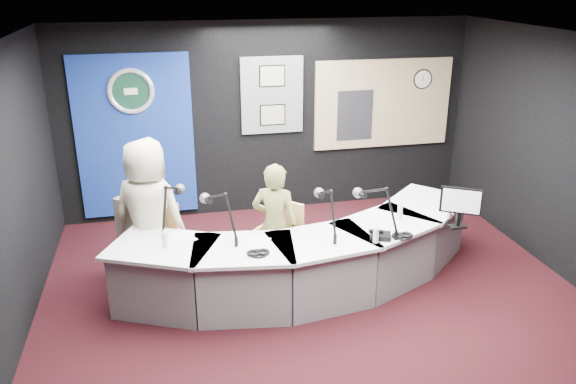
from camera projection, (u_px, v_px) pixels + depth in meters
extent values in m
plane|color=black|center=(322.00, 312.00, 6.17)|extent=(6.00, 6.00, 0.00)
cube|color=silver|center=(329.00, 45.00, 5.17)|extent=(6.00, 6.00, 0.02)
cube|color=black|center=(269.00, 119.00, 8.41)|extent=(6.00, 0.02, 2.80)
cube|color=navy|center=(135.00, 137.00, 8.05)|extent=(1.60, 0.05, 2.30)
torus|color=silver|center=(131.00, 91.00, 7.78)|extent=(0.63, 0.07, 0.63)
cylinder|color=#0E3423|center=(131.00, 91.00, 7.78)|extent=(0.48, 0.01, 0.48)
cube|color=slate|center=(272.00, 95.00, 8.26)|extent=(0.90, 0.04, 1.10)
cube|color=gray|center=(272.00, 76.00, 8.14)|extent=(0.34, 0.02, 0.27)
cube|color=gray|center=(273.00, 115.00, 8.34)|extent=(0.34, 0.02, 0.27)
cube|color=tan|center=(383.00, 104.00, 8.68)|extent=(2.12, 0.06, 1.32)
cube|color=beige|center=(383.00, 104.00, 8.67)|extent=(2.00, 0.02, 1.20)
cube|color=black|center=(355.00, 115.00, 8.61)|extent=(0.55, 0.02, 0.75)
cylinder|color=white|center=(423.00, 79.00, 8.65)|extent=(0.28, 0.01, 0.28)
cube|color=slate|center=(136.00, 229.00, 6.70)|extent=(0.46, 0.38, 0.70)
imported|color=beige|center=(149.00, 214.00, 6.46)|extent=(1.01, 0.88, 1.74)
imported|color=olive|center=(275.00, 225.00, 6.51)|extent=(0.64, 0.56, 1.47)
cube|color=black|center=(460.00, 200.00, 6.31)|extent=(0.39, 0.25, 0.30)
cube|color=black|center=(380.00, 236.00, 6.15)|extent=(0.27, 0.24, 0.05)
torus|color=black|center=(402.00, 235.00, 6.18)|extent=(0.21, 0.21, 0.04)
torus|color=black|center=(258.00, 253.00, 5.80)|extent=(0.22, 0.22, 0.04)
cube|color=white|center=(183.00, 237.00, 6.17)|extent=(0.30, 0.34, 0.00)
cube|color=white|center=(258.00, 244.00, 6.02)|extent=(0.33, 0.38, 0.00)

